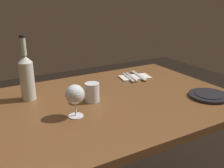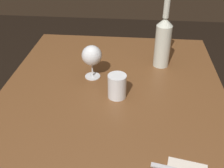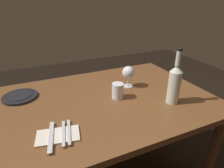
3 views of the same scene
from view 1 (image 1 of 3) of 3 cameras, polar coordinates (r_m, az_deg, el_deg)
name	(u,v)px [view 1 (image 1 of 3)]	position (r m, az deg, el deg)	size (l,w,h in m)	color
dining_table	(108,116)	(1.34, -0.92, -7.07)	(1.30, 0.90, 0.74)	brown
wine_glass_left	(75,95)	(1.10, -8.28, -2.45)	(0.08, 0.08, 0.15)	white
wine_bottle	(27,76)	(1.33, -18.48, 1.68)	(0.07, 0.07, 0.33)	silver
water_tumbler	(92,93)	(1.27, -4.44, -2.02)	(0.07, 0.07, 0.09)	white
dinner_plate	(209,96)	(1.42, 20.80, -2.43)	(0.21, 0.21, 0.02)	black
folded_napkin	(135,77)	(1.64, 5.13, 1.54)	(0.21, 0.14, 0.01)	silver
fork_inner	(132,77)	(1.63, 4.41, 1.63)	(0.05, 0.18, 0.00)	silver
fork_outer	(128,77)	(1.62, 3.67, 1.49)	(0.05, 0.18, 0.00)	silver
table_knife	(139,75)	(1.66, 5.99, 1.91)	(0.06, 0.21, 0.00)	silver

